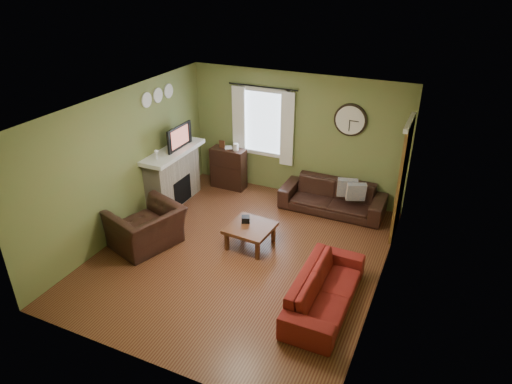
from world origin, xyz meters
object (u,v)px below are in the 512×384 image
at_px(sofa_brown, 332,197).
at_px(bookshelf, 229,168).
at_px(sofa_red, 325,290).
at_px(coffee_table, 250,236).
at_px(armchair, 146,228).

bearing_deg(sofa_brown, bookshelf, 177.82).
distance_m(sofa_red, coffee_table, 1.90).
bearing_deg(sofa_brown, sofa_red, -76.14).
distance_m(bookshelf, sofa_red, 4.23).
bearing_deg(coffee_table, sofa_brown, 62.69).
distance_m(sofa_brown, sofa_red, 2.89).
distance_m(armchair, coffee_table, 1.83).
bearing_deg(sofa_red, coffee_table, 59.74).
bearing_deg(sofa_brown, armchair, -135.32).
bearing_deg(armchair, bookshelf, -166.61).
xyz_separation_m(sofa_brown, armchair, (-2.61, -2.58, 0.07)).
xyz_separation_m(bookshelf, sofa_brown, (2.39, -0.09, -0.15)).
distance_m(bookshelf, coffee_table, 2.42).
bearing_deg(sofa_red, bookshelf, 46.77).
bearing_deg(coffee_table, bookshelf, 126.55).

